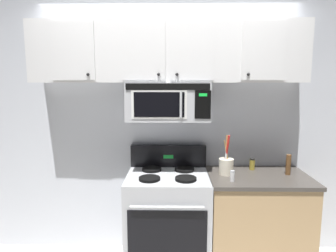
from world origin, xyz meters
name	(u,v)px	position (x,y,z in m)	size (l,w,h in m)	color
back_wall	(168,122)	(0.00, 0.79, 1.35)	(5.20, 0.10, 2.70)	silver
stove_range	(168,219)	(0.00, 0.42, 0.47)	(0.76, 0.69, 1.12)	#B7BABF
over_range_microwave	(168,101)	(0.00, 0.54, 1.58)	(0.76, 0.43, 0.35)	#B7BABF
upper_cabinets	(168,52)	(0.00, 0.57, 2.02)	(2.50, 0.36, 0.55)	silver
counter_segment	(256,221)	(0.84, 0.43, 0.45)	(0.93, 0.65, 0.90)	tan
utensil_crock_cream	(226,165)	(0.54, 0.45, 0.99)	(0.14, 0.14, 0.38)	beige
salt_shaker	(232,176)	(0.56, 0.25, 0.95)	(0.04, 0.04, 0.10)	white
pepper_mill	(288,165)	(1.12, 0.45, 1.00)	(0.05, 0.05, 0.19)	brown
spice_jar	(252,164)	(0.83, 0.60, 0.96)	(0.05, 0.05, 0.11)	olive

